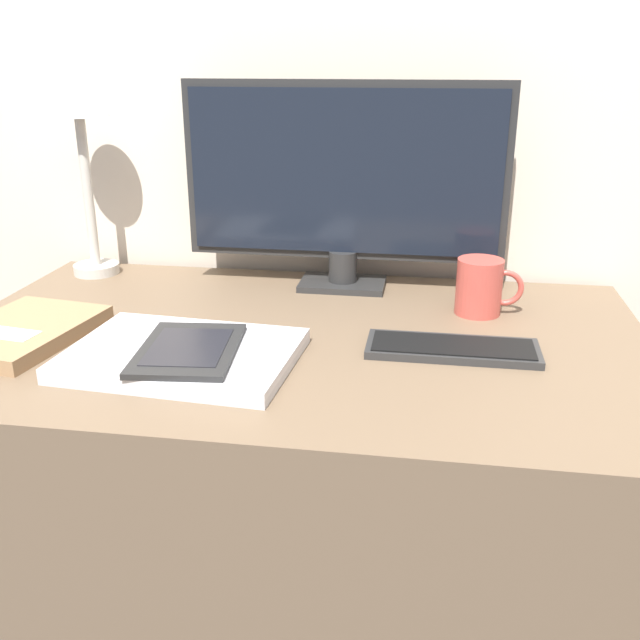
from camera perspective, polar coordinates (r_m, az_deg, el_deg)
The scene contains 9 objects.
wall_back at distance 1.48m, azimuth 0.88°, elevation 22.71°, with size 3.60×0.05×2.40m.
desk at distance 1.34m, azimuth -1.89°, elevation -15.54°, with size 1.14×0.71×0.71m.
monitor at distance 1.36m, azimuth 1.93°, elevation 11.05°, with size 0.61×0.11×0.39m.
keyboard at distance 1.11m, azimuth 10.55°, elevation -2.24°, with size 0.26×0.10×0.01m.
laptop at distance 1.07m, azimuth -10.91°, elevation -2.76°, with size 0.34×0.26×0.02m.
ereader at distance 1.05m, azimuth -10.49°, elevation -2.34°, with size 0.16×0.21×0.01m.
desk_lamp at distance 1.51m, azimuth -18.57°, elevation 14.03°, with size 0.11×0.11×0.39m.
notebook at distance 1.23m, azimuth -22.81°, elevation -0.90°, with size 0.21×0.27×0.03m.
coffee_mug at distance 1.27m, azimuth 12.73°, elevation 2.61°, with size 0.12×0.08×0.10m.
Camera 1 is at (0.21, -0.88, 1.14)m, focal length 40.00 mm.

